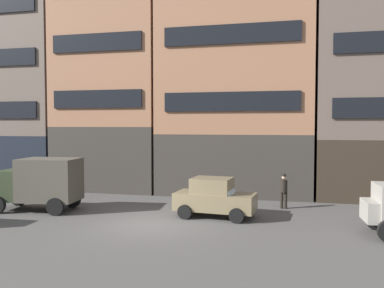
{
  "coord_description": "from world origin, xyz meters",
  "views": [
    {
      "loc": [
        5.85,
        -16.34,
        4.32
      ],
      "look_at": [
        1.52,
        1.93,
        3.41
      ],
      "focal_mm": 38.03,
      "sensor_mm": 36.0,
      "label": 1
    }
  ],
  "objects": [
    {
      "name": "building_far_left",
      "position": [
        -13.0,
        9.63,
        8.9
      ],
      "size": [
        7.88,
        6.1,
        17.7
      ],
      "color": "black",
      "rests_on": "ground_plane"
    },
    {
      "name": "pedestrian_officer",
      "position": [
        5.66,
        4.84,
        0.98
      ],
      "size": [
        0.51,
        0.51,
        1.79
      ],
      "color": "black",
      "rests_on": "ground_plane"
    },
    {
      "name": "sedan_light",
      "position": [
        2.54,
        2.13,
        0.91
      ],
      "size": [
        3.84,
        2.14,
        1.83
      ],
      "color": "#7A6B4C",
      "rests_on": "ground_plane"
    },
    {
      "name": "ground_plane",
      "position": [
        0.0,
        0.0,
        0.0
      ],
      "size": [
        120.0,
        120.0,
        0.0
      ],
      "primitive_type": "plane",
      "color": "#4C4947"
    },
    {
      "name": "building_center_left",
      "position": [
        -5.67,
        9.63,
        9.29
      ],
      "size": [
        7.49,
        6.1,
        18.48
      ],
      "color": "#38332D",
      "rests_on": "ground_plane"
    },
    {
      "name": "delivery_truck_near",
      "position": [
        -6.27,
        1.53,
        1.42
      ],
      "size": [
        4.48,
        2.46,
        2.62
      ],
      "color": "#2D3823",
      "rests_on": "ground_plane"
    },
    {
      "name": "building_center_right",
      "position": [
        2.61,
        9.63,
        7.86
      ],
      "size": [
        9.78,
        6.1,
        15.64
      ],
      "color": "#38332D",
      "rests_on": "ground_plane"
    }
  ]
}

